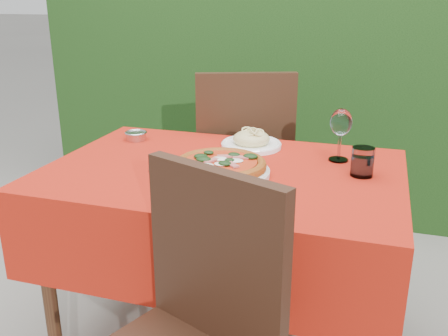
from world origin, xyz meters
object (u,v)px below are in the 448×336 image
(chair_far, at_px, (243,157))
(pizza_plate, at_px, (221,167))
(wine_glass, at_px, (341,124))
(steel_ramekin, at_px, (136,136))
(chair_near, at_px, (189,332))
(water_glass, at_px, (362,163))
(pasta_plate, at_px, (251,141))
(fork, at_px, (153,164))

(chair_far, height_order, pizza_plate, chair_far)
(pizza_plate, bearing_deg, chair_far, 99.09)
(wine_glass, bearing_deg, pizza_plate, -143.00)
(steel_ramekin, bearing_deg, chair_far, 47.99)
(chair_near, xyz_separation_m, water_glass, (0.36, 0.71, 0.25))
(chair_near, relative_size, water_glass, 9.35)
(chair_near, relative_size, steel_ramekin, 10.91)
(chair_near, bearing_deg, pizza_plate, 122.11)
(pizza_plate, distance_m, steel_ramekin, 0.57)
(pasta_plate, distance_m, fork, 0.44)
(pasta_plate, height_order, fork, pasta_plate)
(chair_near, bearing_deg, wine_glass, 94.56)
(chair_far, bearing_deg, chair_near, 78.71)
(water_glass, height_order, wine_glass, wine_glass)
(chair_far, xyz_separation_m, pasta_plate, (0.13, -0.36, 0.19))
(steel_ramekin, bearing_deg, chair_near, -56.72)
(water_glass, xyz_separation_m, steel_ramekin, (-0.94, 0.17, -0.03))
(pasta_plate, xyz_separation_m, steel_ramekin, (-0.50, -0.04, -0.01))
(pizza_plate, bearing_deg, water_glass, 16.31)
(wine_glass, relative_size, fork, 0.98)
(chair_near, distance_m, pasta_plate, 0.96)
(pasta_plate, relative_size, steel_ramekin, 2.83)
(fork, xyz_separation_m, steel_ramekin, (-0.21, 0.28, 0.01))
(chair_near, xyz_separation_m, pizza_plate, (-0.10, 0.58, 0.24))
(fork, distance_m, steel_ramekin, 0.36)
(pasta_plate, bearing_deg, wine_glass, -11.00)
(pasta_plate, bearing_deg, fork, -131.09)
(pizza_plate, relative_size, wine_glass, 1.71)
(pizza_plate, height_order, water_glass, water_glass)
(water_glass, distance_m, wine_glass, 0.20)
(chair_far, height_order, pasta_plate, chair_far)
(chair_near, height_order, chair_far, chair_far)
(pasta_plate, bearing_deg, water_glass, -25.68)
(fork, height_order, steel_ramekin, steel_ramekin)
(pizza_plate, bearing_deg, chair_near, -79.97)
(chair_near, height_order, wine_glass, wine_glass)
(chair_near, relative_size, wine_glass, 4.75)
(chair_far, distance_m, pizza_plate, 0.75)
(pasta_plate, relative_size, water_glass, 2.42)
(chair_near, distance_m, pizza_plate, 0.63)
(chair_near, height_order, water_glass, chair_near)
(chair_near, bearing_deg, steel_ramekin, 145.35)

